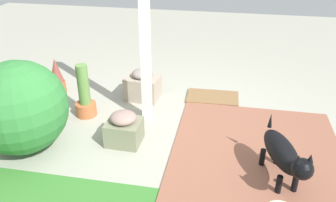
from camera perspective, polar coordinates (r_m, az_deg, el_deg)
ground_plane at (r=4.18m, az=0.75°, el=-4.93°), size 12.00×12.00×0.00m
brick_path at (r=3.77m, az=14.23°, el=-9.86°), size 1.80×2.40×0.02m
porch_pillar at (r=3.96m, az=-3.82°, el=12.73°), size 0.10×0.10×2.47m
stone_planter_nearest at (r=4.85m, az=-4.12°, el=2.53°), size 0.48×0.39×0.43m
stone_planter_mid at (r=3.93m, az=-7.13°, el=-4.44°), size 0.38×0.35×0.38m
round_shrub at (r=3.96m, az=-22.85°, el=-0.98°), size 0.99×0.99×0.99m
terracotta_pot_spiky at (r=5.23m, az=-17.55°, el=3.78°), size 0.22×0.22×0.52m
terracotta_pot_tall at (r=4.52m, az=-13.31°, el=0.54°), size 0.26×0.26×0.69m
dog at (r=3.42m, az=18.24°, el=-8.21°), size 0.42×0.81×0.56m
doormat at (r=4.96m, az=7.22°, el=0.62°), size 0.72×0.45×0.03m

